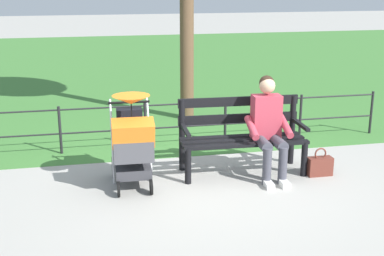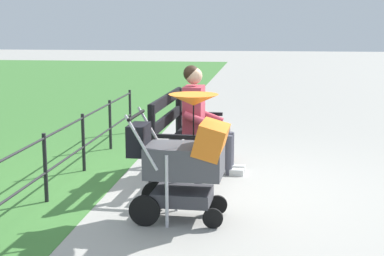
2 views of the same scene
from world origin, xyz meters
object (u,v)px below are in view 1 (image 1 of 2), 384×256
object	(u,v)px
park_bench	(241,132)
handbag	(320,166)
person_on_bench	(268,124)
stroller	(132,140)

from	to	relation	value
park_bench	handbag	distance (m)	1.09
person_on_bench	handbag	distance (m)	0.87
park_bench	stroller	bearing A→B (deg)	9.80
person_on_bench	handbag	bearing A→B (deg)	167.70
park_bench	stroller	size ratio (longest dim) A/B	1.41
park_bench	person_on_bench	size ratio (longest dim) A/B	1.27
stroller	handbag	size ratio (longest dim) A/B	3.11
person_on_bench	handbag	xyz separation A→B (m)	(-0.66, 0.14, -0.55)
park_bench	handbag	xyz separation A→B (m)	(-0.95, 0.37, -0.40)
person_on_bench	stroller	distance (m)	1.72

